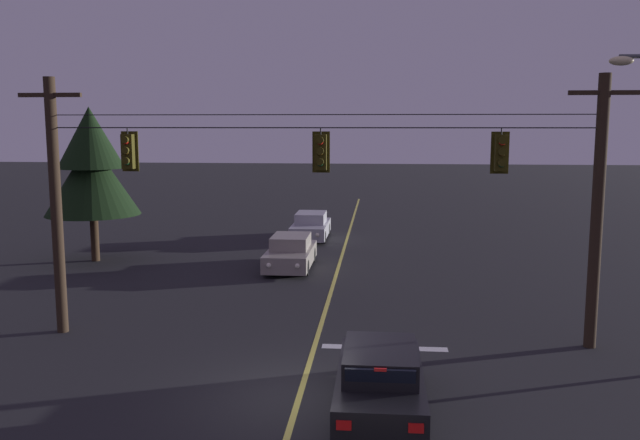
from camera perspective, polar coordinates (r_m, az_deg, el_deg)
ground_plane at (r=15.27m, az=-1.81°, el=-14.96°), size 180.00×180.00×0.00m
lane_centre_stripe at (r=24.85m, az=1.05°, el=-5.80°), size 0.14×60.00×0.01m
stop_bar_paint at (r=18.46m, az=5.53°, el=-10.82°), size 3.40×0.36×0.01m
signal_span_assembly at (r=18.27m, az=-0.29°, el=1.27°), size 16.72×0.32×7.31m
traffic_light_leftmost at (r=19.37m, az=-16.11°, el=5.66°), size 0.48×0.41×1.22m
traffic_light_left_inner at (r=18.13m, az=0.05°, el=5.83°), size 0.48×0.41×1.22m
traffic_light_centre at (r=18.33m, az=15.21°, el=5.57°), size 0.48×0.41×1.22m
car_waiting_near_lane at (r=14.53m, az=5.16°, el=-13.46°), size 1.80×4.33×1.39m
car_oncoming_lead at (r=28.09m, az=-2.53°, el=-2.83°), size 1.80×4.42×1.39m
car_oncoming_trailing at (r=35.29m, az=-0.79°, el=-0.56°), size 1.80×4.42×1.39m
tree_verge_near at (r=30.79m, az=-18.97°, el=4.35°), size 4.09×4.09×6.78m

